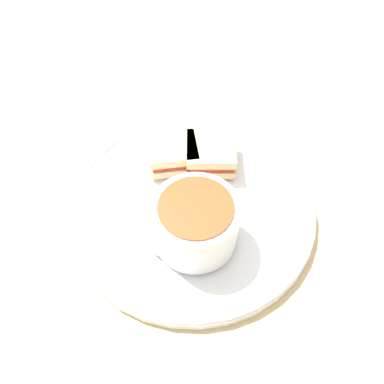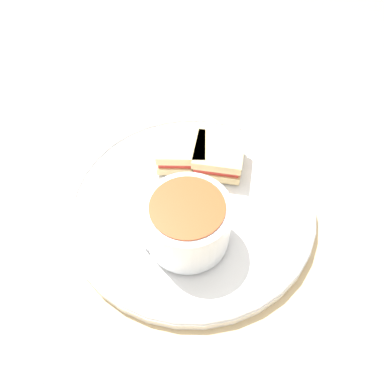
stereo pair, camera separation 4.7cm
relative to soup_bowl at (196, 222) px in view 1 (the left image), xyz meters
name	(u,v)px [view 1 (the left image)]	position (x,y,z in m)	size (l,w,h in m)	color
ground_plane	(192,208)	(-0.02, -0.05, -0.05)	(2.40, 2.40, 0.00)	#D1B27F
plate	(192,204)	(-0.02, -0.05, -0.04)	(0.32, 0.32, 0.02)	white
soup_bowl	(196,222)	(0.00, 0.00, 0.00)	(0.10, 0.10, 0.07)	white
spoon	(157,243)	(0.05, -0.01, -0.03)	(0.06, 0.10, 0.01)	silver
sandwich_half_near	(211,154)	(-0.07, -0.10, -0.02)	(0.09, 0.09, 0.03)	#DBBC7F
sandwich_half_far	(173,152)	(-0.03, -0.13, -0.02)	(0.08, 0.08, 0.03)	#DBBC7F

